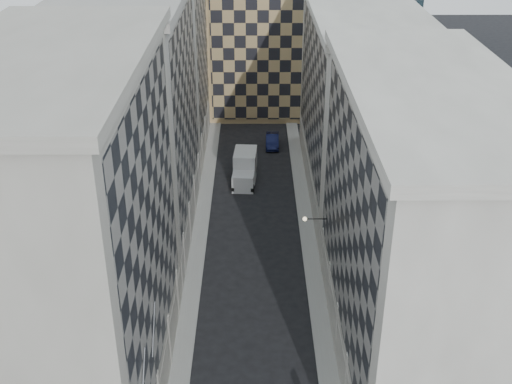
{
  "coord_description": "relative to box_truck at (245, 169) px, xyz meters",
  "views": [
    {
      "loc": [
        -0.02,
        -21.61,
        32.54
      ],
      "look_at": [
        0.15,
        15.48,
        13.16
      ],
      "focal_mm": 45.0,
      "sensor_mm": 36.0,
      "label": 1
    }
  ],
  "objects": [
    {
      "name": "sidewalk_west",
      "position": [
        -4.26,
        -13.49,
        -1.36
      ],
      "size": [
        1.5,
        100.0,
        0.15
      ],
      "primitive_type": "cube",
      "color": "gray",
      "rests_on": "ground"
    },
    {
      "name": "sidewalk_east",
      "position": [
        6.24,
        -13.49,
        -1.36
      ],
      "size": [
        1.5,
        100.0,
        0.15
      ],
      "primitive_type": "cube",
      "color": "gray",
      "rests_on": "ground"
    },
    {
      "name": "bldg_left_a",
      "position": [
        -9.89,
        -32.49,
        10.38
      ],
      "size": [
        10.8,
        22.8,
        23.7
      ],
      "color": "gray",
      "rests_on": "ground"
    },
    {
      "name": "bldg_left_b",
      "position": [
        -9.89,
        -10.49,
        9.88
      ],
      "size": [
        10.8,
        22.8,
        22.7
      ],
      "color": "gray",
      "rests_on": "ground"
    },
    {
      "name": "bldg_left_c",
      "position": [
        -9.89,
        11.51,
        9.39
      ],
      "size": [
        10.8,
        22.8,
        21.7
      ],
      "color": "gray",
      "rests_on": "ground"
    },
    {
      "name": "bldg_right_a",
      "position": [
        11.87,
        -28.49,
        8.88
      ],
      "size": [
        10.8,
        26.8,
        20.7
      ],
      "color": "#AAA79C",
      "rests_on": "ground"
    },
    {
      "name": "bldg_right_b",
      "position": [
        11.89,
        -1.49,
        8.41
      ],
      "size": [
        10.8,
        28.8,
        19.7
      ],
      "color": "#AAA79C",
      "rests_on": "ground"
    },
    {
      "name": "tan_block",
      "position": [
        2.99,
        24.41,
        8.0
      ],
      "size": [
        16.8,
        14.8,
        18.8
      ],
      "color": "tan",
      "rests_on": "ground"
    },
    {
      "name": "flagpoles_left",
      "position": [
        -4.91,
        -37.49,
        6.56
      ],
      "size": [
        0.1,
        6.33,
        2.33
      ],
      "color": "gray",
      "rests_on": "ground"
    },
    {
      "name": "bracket_lamp",
      "position": [
        5.37,
        -19.49,
        4.76
      ],
      "size": [
        1.98,
        0.36,
        0.36
      ],
      "color": "black",
      "rests_on": "ground"
    },
    {
      "name": "box_truck",
      "position": [
        0.0,
        0.0,
        0.0
      ],
      "size": [
        2.85,
        6.18,
        3.31
      ],
      "rotation": [
        0.0,
        0.0,
        -0.07
      ],
      "color": "silver",
      "rests_on": "ground"
    },
    {
      "name": "dark_car",
      "position": [
        3.37,
        9.76,
        -0.68
      ],
      "size": [
        1.71,
        4.65,
        1.52
      ],
      "primitive_type": "imported",
      "rotation": [
        0.0,
        0.0,
        -0.02
      ],
      "color": "#11163E",
      "rests_on": "ground"
    }
  ]
}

